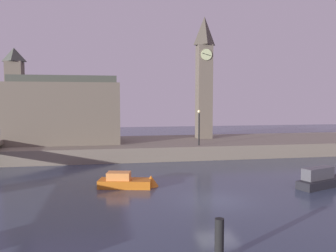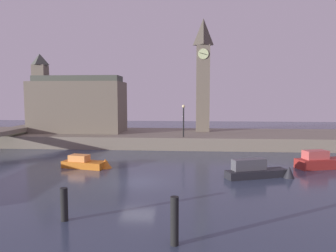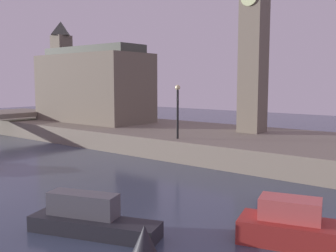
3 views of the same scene
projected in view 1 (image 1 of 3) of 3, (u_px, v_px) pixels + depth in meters
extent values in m
plane|color=#384256|center=(217.00, 201.00, 21.55)|extent=(120.00, 120.00, 0.00)
cube|color=slate|center=(165.00, 147.00, 41.12)|extent=(70.00, 12.00, 1.50)
cube|color=#6B6051|center=(204.00, 92.00, 43.31)|extent=(1.82, 1.82, 11.75)
cylinder|color=beige|center=(206.00, 55.00, 42.01)|extent=(1.38, 0.12, 1.38)
cube|color=black|center=(207.00, 54.00, 41.94)|extent=(1.08, 0.04, 0.37)
pyramid|color=#4A4339|center=(204.00, 31.00, 42.72)|extent=(2.00, 2.00, 3.57)
cube|color=#6B6051|center=(65.00, 113.00, 38.61)|extent=(12.19, 5.84, 6.76)
cube|color=#6B6051|center=(16.00, 103.00, 37.61)|extent=(1.72, 1.72, 9.07)
pyramid|color=#474C42|center=(14.00, 55.00, 37.20)|extent=(1.89, 1.89, 1.51)
cube|color=#42473D|center=(64.00, 80.00, 38.32)|extent=(11.58, 3.50, 0.80)
cylinder|color=black|center=(199.00, 129.00, 36.66)|extent=(0.16, 0.16, 3.48)
sphere|color=#F2E099|center=(199.00, 111.00, 36.51)|extent=(0.36, 0.36, 0.36)
cylinder|color=black|center=(219.00, 240.00, 13.57)|extent=(0.37, 0.37, 1.70)
cube|color=#232328|center=(325.00, 183.00, 25.20)|extent=(5.08, 2.82, 0.59)
cube|color=#515156|center=(318.00, 173.00, 25.04)|extent=(2.80, 1.70, 0.86)
cube|color=orange|center=(125.00, 183.00, 24.95)|extent=(4.05, 2.27, 0.59)
cube|color=#FF9947|center=(119.00, 176.00, 24.83)|extent=(1.84, 1.37, 0.56)
cone|color=orange|center=(151.00, 182.00, 25.28)|extent=(1.59, 1.59, 0.95)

